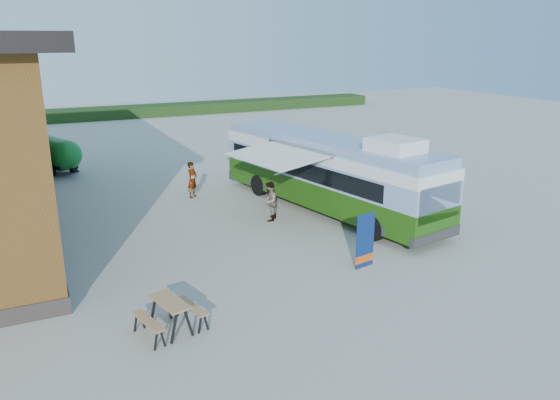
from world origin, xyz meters
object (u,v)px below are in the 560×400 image
person_a (192,180)px  slurry_tanker (51,151)px  person_b (270,201)px  banner (365,246)px  bus (327,170)px  picnic_table (170,308)px

person_a → slurry_tanker: slurry_tanker is taller
person_b → banner: bearing=46.9°
bus → banner: 6.44m
picnic_table → banner: bearing=-3.1°
banner → picnic_table: 6.98m
bus → person_b: bus is taller
person_a → slurry_tanker: size_ratio=0.34×
bus → person_b: bearing=174.8°
banner → picnic_table: bearing=179.6°
person_b → picnic_table: bearing=-2.1°
picnic_table → slurry_tanker: (-1.50, 20.14, 0.50)m
bus → banner: bus is taller
banner → slurry_tanker: 20.64m
bus → picnic_table: (-8.93, -7.29, -1.13)m
person_b → slurry_tanker: 15.15m
banner → slurry_tanker: slurry_tanker is taller
person_a → person_b: size_ratio=1.04×
bus → person_b: 3.07m
banner → person_a: bearing=93.7°
picnic_table → person_a: size_ratio=1.05×
banner → picnic_table: (-6.86, -1.28, -0.11)m
banner → person_b: 5.78m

